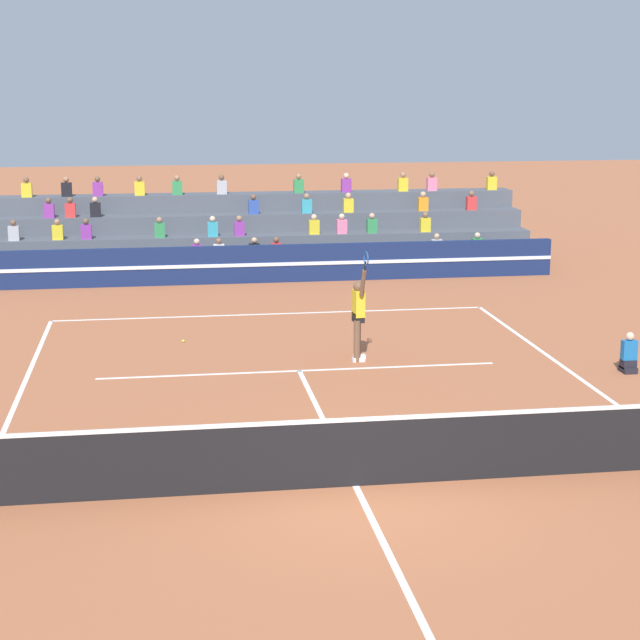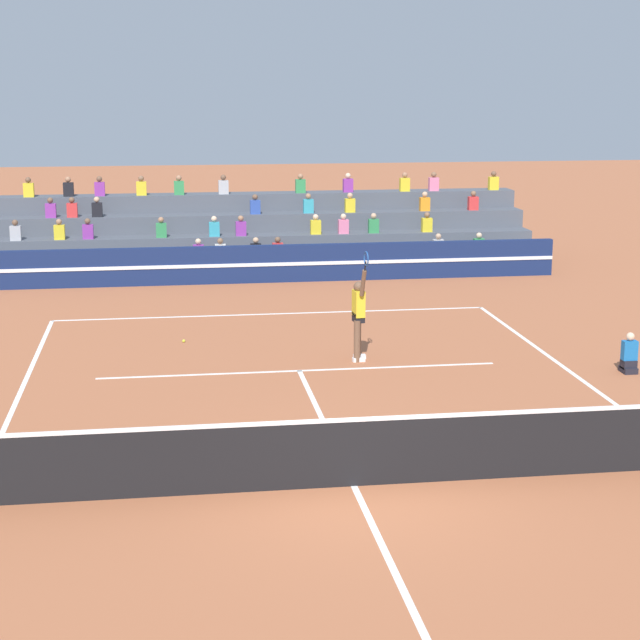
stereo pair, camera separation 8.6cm
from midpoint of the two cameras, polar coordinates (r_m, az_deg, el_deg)
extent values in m
plane|color=#AD603D|center=(16.00, 1.98, -8.84)|extent=(120.00, 120.00, 0.00)
cube|color=white|center=(27.31, -2.46, 0.33)|extent=(11.00, 0.10, 0.01)
cube|color=white|center=(22.03, -1.00, -2.72)|extent=(8.25, 0.10, 0.01)
cube|color=white|center=(16.00, 1.98, -8.83)|extent=(0.10, 12.85, 0.01)
cube|color=black|center=(15.83, 1.99, -7.16)|extent=(11.90, 0.02, 1.00)
cube|color=white|center=(15.65, 2.00, -5.33)|extent=(11.90, 0.04, 0.06)
cube|color=navy|center=(31.46, -3.29, 3.00)|extent=(18.00, 0.24, 1.10)
cube|color=white|center=(31.33, -3.27, 2.96)|extent=(18.00, 0.02, 0.10)
cube|color=#4C515B|center=(32.76, -3.48, 2.90)|extent=(17.99, 0.95, 0.55)
cube|color=#338C4C|center=(33.83, 8.54, 3.95)|extent=(0.32, 0.22, 0.44)
sphere|color=beige|center=(33.78, 8.56, 4.48)|extent=(0.18, 0.18, 0.18)
cube|color=red|center=(32.58, -2.19, 3.74)|extent=(0.32, 0.22, 0.44)
sphere|color=brown|center=(32.53, -2.20, 4.30)|extent=(0.18, 0.18, 0.18)
cube|color=black|center=(32.51, -3.36, 3.71)|extent=(0.32, 0.22, 0.44)
sphere|color=tan|center=(32.46, -3.37, 4.27)|extent=(0.18, 0.18, 0.18)
cube|color=silver|center=(32.44, -5.26, 3.66)|extent=(0.32, 0.22, 0.44)
sphere|color=brown|center=(32.39, -5.27, 4.22)|extent=(0.18, 0.18, 0.18)
cube|color=purple|center=(32.41, -6.42, 3.62)|extent=(0.32, 0.22, 0.44)
sphere|color=beige|center=(32.36, -6.44, 4.18)|extent=(0.18, 0.18, 0.18)
cube|color=#B2B2B7|center=(33.47, 6.39, 3.92)|extent=(0.32, 0.22, 0.44)
sphere|color=tan|center=(33.43, 6.41, 4.46)|extent=(0.18, 0.18, 0.18)
cube|color=#4C515B|center=(33.65, -3.62, 3.64)|extent=(17.99, 0.95, 1.10)
cube|color=yellow|center=(33.59, -0.16, 4.97)|extent=(0.32, 0.22, 0.44)
sphere|color=beige|center=(33.54, -0.16, 5.52)|extent=(0.18, 0.18, 0.18)
cube|color=teal|center=(33.29, -5.59, 4.84)|extent=(0.32, 0.22, 0.44)
sphere|color=beige|center=(33.25, -5.60, 5.39)|extent=(0.18, 0.18, 0.18)
cube|color=purple|center=(33.33, -12.20, 4.63)|extent=(0.32, 0.22, 0.44)
sphere|color=brown|center=(33.29, -12.22, 5.17)|extent=(0.18, 0.18, 0.18)
cube|color=#338C4C|center=(33.25, -8.39, 4.76)|extent=(0.32, 0.22, 0.44)
sphere|color=#9E7051|center=(33.21, -8.41, 5.31)|extent=(0.18, 0.18, 0.18)
cube|color=#338C4C|center=(33.89, 2.95, 5.03)|extent=(0.32, 0.22, 0.44)
sphere|color=tan|center=(33.85, 2.95, 5.57)|extent=(0.18, 0.18, 0.18)
cube|color=yellow|center=(34.27, 5.79, 5.07)|extent=(0.32, 0.22, 0.44)
sphere|color=brown|center=(34.23, 5.80, 5.60)|extent=(0.18, 0.18, 0.18)
cube|color=purple|center=(33.34, -4.17, 4.88)|extent=(0.32, 0.22, 0.44)
sphere|color=#9E7051|center=(33.30, -4.17, 5.43)|extent=(0.18, 0.18, 0.18)
cube|color=#B2B2B7|center=(33.55, -15.85, 4.48)|extent=(0.32, 0.22, 0.44)
sphere|color=brown|center=(33.51, -15.89, 5.02)|extent=(0.18, 0.18, 0.18)
cube|color=pink|center=(33.72, 1.33, 5.00)|extent=(0.32, 0.22, 0.44)
sphere|color=beige|center=(33.68, 1.33, 5.54)|extent=(0.18, 0.18, 0.18)
cube|color=yellow|center=(33.40, -13.65, 4.57)|extent=(0.32, 0.22, 0.44)
sphere|color=#9E7051|center=(33.36, -13.68, 5.11)|extent=(0.18, 0.18, 0.18)
cube|color=#4C515B|center=(34.54, -3.76, 4.34)|extent=(17.99, 0.95, 1.65)
cube|color=orange|center=(35.15, 5.67, 6.17)|extent=(0.32, 0.22, 0.44)
sphere|color=tan|center=(35.12, 5.69, 6.69)|extent=(0.18, 0.18, 0.18)
cube|color=red|center=(34.24, -13.01, 5.73)|extent=(0.32, 0.22, 0.44)
sphere|color=brown|center=(34.21, -13.04, 6.26)|extent=(0.18, 0.18, 0.18)
cube|color=yellow|center=(34.64, 1.68, 6.13)|extent=(0.32, 0.22, 0.44)
sphere|color=tan|center=(34.61, 1.68, 6.65)|extent=(0.18, 0.18, 0.18)
cube|color=teal|center=(34.44, -0.55, 6.09)|extent=(0.32, 0.22, 0.44)
sphere|color=#9E7051|center=(34.40, -0.56, 6.62)|extent=(0.18, 0.18, 0.18)
cube|color=red|center=(35.58, 8.24, 6.18)|extent=(0.32, 0.22, 0.44)
sphere|color=brown|center=(35.54, 8.25, 6.69)|extent=(0.18, 0.18, 0.18)
cube|color=#2D4CA5|center=(34.25, -3.40, 6.03)|extent=(0.32, 0.22, 0.44)
sphere|color=brown|center=(34.21, -3.41, 6.56)|extent=(0.18, 0.18, 0.18)
cube|color=black|center=(34.19, -11.73, 5.78)|extent=(0.32, 0.22, 0.44)
sphere|color=tan|center=(34.15, -11.75, 6.31)|extent=(0.18, 0.18, 0.18)
cube|color=purple|center=(34.30, -14.10, 5.68)|extent=(0.32, 0.22, 0.44)
sphere|color=brown|center=(34.26, -14.13, 6.21)|extent=(0.18, 0.18, 0.18)
cube|color=#4C515B|center=(35.44, -3.89, 5.00)|extent=(17.99, 0.95, 2.20)
cube|color=black|center=(35.14, -13.20, 6.79)|extent=(0.32, 0.22, 0.44)
sphere|color=#9E7051|center=(35.11, -13.23, 7.31)|extent=(0.18, 0.18, 0.18)
cube|color=#338C4C|center=(35.30, -0.98, 7.15)|extent=(0.32, 0.22, 0.44)
sphere|color=#9E7051|center=(35.27, -0.98, 7.67)|extent=(0.18, 0.18, 0.18)
cube|color=yellow|center=(35.02, -9.44, 6.94)|extent=(0.32, 0.22, 0.44)
sphere|color=brown|center=(34.99, -9.45, 7.46)|extent=(0.18, 0.18, 0.18)
cube|color=#B2B2B7|center=(35.07, -5.10, 7.07)|extent=(0.32, 0.22, 0.44)
sphere|color=brown|center=(35.03, -5.11, 7.59)|extent=(0.18, 0.18, 0.18)
cube|color=yellow|center=(35.26, -15.21, 6.70)|extent=(0.32, 0.22, 0.44)
sphere|color=brown|center=(35.23, -15.24, 7.22)|extent=(0.18, 0.18, 0.18)
cube|color=purple|center=(35.07, -11.60, 6.86)|extent=(0.32, 0.22, 0.44)
sphere|color=brown|center=(35.04, -11.62, 7.38)|extent=(0.18, 0.18, 0.18)
cube|color=purple|center=(35.53, 1.57, 7.19)|extent=(0.32, 0.22, 0.44)
sphere|color=beige|center=(35.50, 1.57, 7.70)|extent=(0.18, 0.18, 0.18)
cube|color=#338C4C|center=(35.01, -7.46, 7.00)|extent=(0.32, 0.22, 0.44)
sphere|color=#9E7051|center=(34.98, -7.47, 7.52)|extent=(0.18, 0.18, 0.18)
cube|color=yellow|center=(36.71, 9.30, 7.21)|extent=(0.32, 0.22, 0.44)
sphere|color=brown|center=(36.68, 9.32, 7.70)|extent=(0.18, 0.18, 0.18)
cube|color=pink|center=(36.14, 6.15, 7.21)|extent=(0.32, 0.22, 0.44)
sphere|color=brown|center=(36.11, 6.16, 7.72)|extent=(0.18, 0.18, 0.18)
cube|color=yellow|center=(35.91, 4.60, 7.21)|extent=(0.32, 0.22, 0.44)
sphere|color=#9E7051|center=(35.88, 4.61, 7.72)|extent=(0.18, 0.18, 0.18)
cube|color=black|center=(22.79, 16.22, -2.56)|extent=(0.28, 0.36, 0.12)
cube|color=black|center=(22.76, 16.24, -2.27)|extent=(0.28, 0.24, 0.18)
cube|color=#1966B2|center=(22.69, 16.28, -1.56)|extent=(0.30, 0.18, 0.40)
sphere|color=beige|center=(22.63, 16.33, -0.85)|extent=(0.17, 0.17, 0.17)
cylinder|color=brown|center=(22.86, 2.14, -0.99)|extent=(0.14, 0.14, 0.90)
cylinder|color=brown|center=(22.63, 2.10, -1.14)|extent=(0.14, 0.14, 0.90)
cube|color=black|center=(22.65, 2.17, 0.15)|extent=(0.23, 0.34, 0.20)
cube|color=yellow|center=(22.58, 2.18, 0.89)|extent=(0.24, 0.38, 0.56)
sphere|color=brown|center=(22.51, 2.19, 1.79)|extent=(0.22, 0.22, 0.22)
cube|color=white|center=(22.97, 2.23, -1.97)|extent=(0.27, 0.15, 0.09)
cube|color=white|center=(22.74, 2.19, -2.12)|extent=(0.27, 0.15, 0.09)
cylinder|color=brown|center=(22.82, 2.01, 0.86)|extent=(0.09, 0.09, 0.56)
cylinder|color=brown|center=(22.18, 2.43, 1.99)|extent=(0.12, 0.30, 0.59)
cylinder|color=black|center=(21.98, 2.54, 2.88)|extent=(0.04, 0.11, 0.22)
torus|color=#1E4C99|center=(21.89, 2.59, 3.29)|extent=(0.07, 0.40, 0.40)
sphere|color=#C6DB33|center=(24.56, -7.18, -1.11)|extent=(0.07, 0.07, 0.07)
camera|label=1|loc=(0.04, -89.89, 0.03)|focal=60.00mm
camera|label=2|loc=(0.04, 90.11, -0.03)|focal=60.00mm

